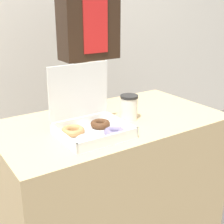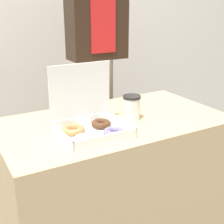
{
  "view_description": "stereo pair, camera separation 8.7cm",
  "coord_description": "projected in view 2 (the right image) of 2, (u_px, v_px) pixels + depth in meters",
  "views": [
    {
      "loc": [
        -0.79,
        -1.19,
        1.32
      ],
      "look_at": [
        -0.09,
        -0.14,
        0.87
      ],
      "focal_mm": 50.0,
      "sensor_mm": 36.0,
      "label": 1
    },
    {
      "loc": [
        -0.71,
        -1.24,
        1.32
      ],
      "look_at": [
        -0.09,
        -0.14,
        0.87
      ],
      "focal_mm": 50.0,
      "sensor_mm": 36.0,
      "label": 2
    }
  ],
  "objects": [
    {
      "name": "wall_back",
      "position": [
        33.0,
        5.0,
        2.36
      ],
      "size": [
        10.0,
        0.05,
        2.6
      ],
      "color": "silver",
      "rests_on": "ground_plane"
    },
    {
      "name": "table",
      "position": [
        114.0,
        188.0,
        1.66
      ],
      "size": [
        1.11,
        0.61,
        0.77
      ],
      "color": "tan",
      "rests_on": "ground_plane"
    },
    {
      "name": "donut_box",
      "position": [
        91.0,
        123.0,
        1.35
      ],
      "size": [
        0.29,
        0.25,
        0.29
      ],
      "color": "white",
      "rests_on": "table"
    },
    {
      "name": "coffee_cup",
      "position": [
        132.0,
        108.0,
        1.51
      ],
      "size": [
        0.09,
        0.09,
        0.12
      ],
      "color": "silver",
      "rests_on": "table"
    },
    {
      "name": "person_customer",
      "position": [
        97.0,
        50.0,
        2.0
      ],
      "size": [
        0.37,
        0.22,
        1.82
      ],
      "color": "gray",
      "rests_on": "ground_plane"
    }
  ]
}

